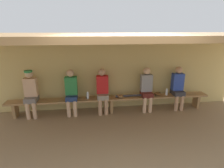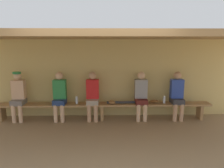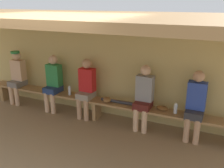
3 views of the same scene
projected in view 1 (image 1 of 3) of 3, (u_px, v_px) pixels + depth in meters
The scene contains 14 objects.
ground_plane at pixel (120, 142), 4.06m from camera, with size 24.00×24.00×0.00m, color #937754.
back_wall at pixel (109, 73), 5.63m from camera, with size 8.00×0.20×2.20m, color tan.
dugout_roof at pixel (116, 36), 4.06m from camera, with size 8.00×2.80×0.12m, color #9E7547.
bench at pixel (111, 100), 5.41m from camera, with size 6.00×0.36×0.46m.
player_near_post at pixel (178, 86), 5.56m from camera, with size 0.34×0.42×1.34m.
player_middle at pixel (147, 88), 5.45m from camera, with size 0.34×0.42×1.34m.
player_in_white at pixel (31, 92), 5.04m from camera, with size 0.34×0.42×1.34m.
player_in_red at pixel (71, 91), 5.18m from camera, with size 0.34×0.42×1.34m.
player_shirtless_tan at pixel (103, 89), 5.29m from camera, with size 0.34×0.42×1.34m.
water_bottle_green at pixel (167, 92), 5.57m from camera, with size 0.07×0.07×0.21m.
water_bottle_clear at pixel (88, 95), 5.27m from camera, with size 0.07×0.07×0.21m.
baseball_glove_worn at pixel (158, 94), 5.58m from camera, with size 0.24×0.17×0.09m, color brown.
baseball_glove_tan at pixel (120, 96), 5.39m from camera, with size 0.24×0.17×0.09m, color olive.
baseball_bat at pixel (129, 96), 5.45m from camera, with size 0.07×0.07×0.81m, color #333338.
Camera 1 is at (-0.60, -3.45, 2.43)m, focal length 28.97 mm.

